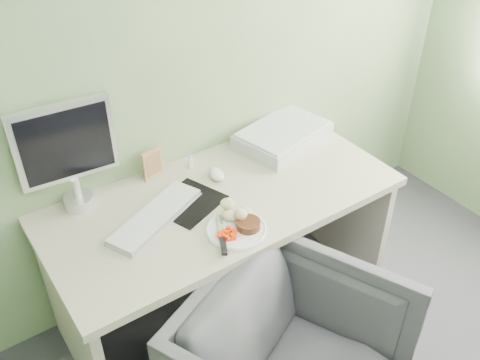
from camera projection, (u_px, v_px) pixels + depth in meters
wall_back at (171, 38)px, 2.28m from camera, size 3.50×0.00×3.50m
desk at (223, 227)px, 2.51m from camera, size 1.60×0.75×0.73m
plate at (236, 230)px, 2.21m from camera, size 0.25×0.25×0.01m
steak at (248, 224)px, 2.20m from camera, size 0.11×0.11×0.03m
potato_pile at (235, 212)px, 2.25m from camera, size 0.12×0.09×0.06m
carrot_heap at (227, 233)px, 2.15m from camera, size 0.08×0.07×0.04m
steak_knife at (223, 239)px, 2.14m from camera, size 0.13×0.23×0.02m
mousepad at (189, 202)px, 2.36m from camera, size 0.35×0.33×0.00m
keyboard at (156, 216)px, 2.27m from camera, size 0.49×0.32×0.02m
computer_mouse at (216, 174)px, 2.51m from camera, size 0.08×0.12×0.04m
photo_frame at (153, 163)px, 2.48m from camera, size 0.12×0.05×0.15m
eyedrop_bottle at (190, 162)px, 2.57m from camera, size 0.03×0.03×0.07m
scanner at (283, 136)px, 2.75m from camera, size 0.52×0.41×0.07m
monitor at (67, 152)px, 2.19m from camera, size 0.41×0.13×0.49m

